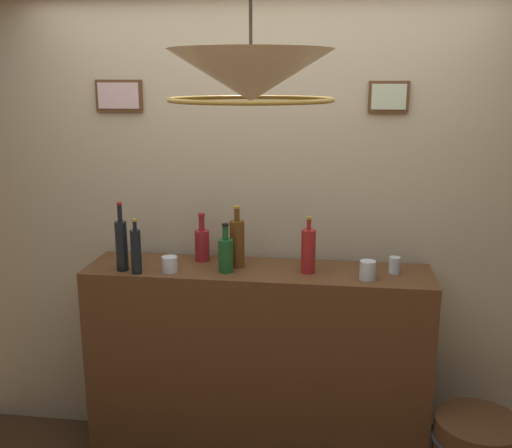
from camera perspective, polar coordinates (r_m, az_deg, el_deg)
panelled_rear_partition at (r=3.21m, az=0.78°, el=2.58°), size 3.52×0.15×2.74m
bar_shelf_unit at (r=3.25m, az=0.12°, el=-13.83°), size 1.78×0.40×1.13m
liquor_bottle_whiskey at (r=3.05m, az=-12.90°, el=-1.91°), size 0.06×0.06×0.35m
liquor_bottle_mezcal at (r=2.96m, az=-2.96°, el=-2.92°), size 0.08×0.08×0.25m
liquor_bottle_sherry at (r=2.95m, az=5.09°, el=-2.57°), size 0.07×0.07×0.29m
liquor_bottle_port at (r=3.15m, az=-5.25°, el=-1.90°), size 0.08×0.08×0.26m
liquor_bottle_vodka at (r=3.03m, az=-1.85°, el=-1.82°), size 0.08×0.08×0.32m
liquor_bottle_gin at (r=2.99m, az=-11.55°, el=-2.56°), size 0.05×0.05×0.28m
glass_tumbler_rocks at (r=3.03m, az=13.27°, el=-3.90°), size 0.06×0.06×0.08m
glass_tumbler_highball at (r=3.00m, az=-8.36°, el=-3.88°), size 0.08×0.08×0.08m
glass_tumbler_shot at (r=2.91m, az=10.75°, el=-4.42°), size 0.08×0.08×0.09m
pendant_lamp at (r=2.09m, az=-0.51°, el=14.01°), size 0.58×0.58×0.44m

